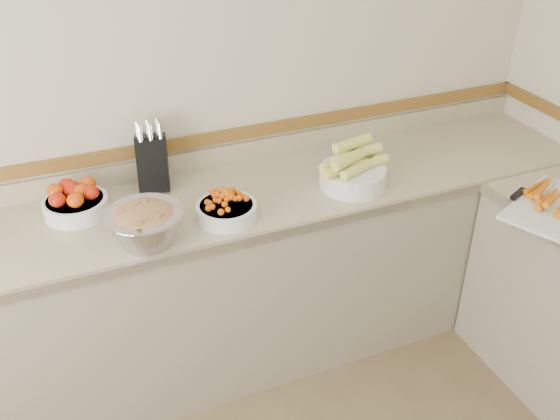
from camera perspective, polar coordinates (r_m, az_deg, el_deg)
name	(u,v)px	position (r m, az deg, el deg)	size (l,w,h in m)	color
back_wall	(148,95)	(2.81, -11.99, 10.24)	(4.00, 4.00, 0.00)	beige
counter_back	(183,291)	(2.95, -8.82, -7.34)	(4.00, 0.65, 1.08)	tan
knife_block	(152,161)	(2.82, -11.59, 4.39)	(0.17, 0.19, 0.33)	black
tomato_bowl	(75,201)	(2.74, -18.24, 0.79)	(0.27, 0.27, 0.13)	white
cherry_tomato_bowl	(227,208)	(2.59, -4.91, 0.17)	(0.26, 0.26, 0.14)	white
corn_bowl	(353,171)	(2.82, 6.67, 3.56)	(0.33, 0.30, 0.22)	white
rhubarb_bowl	(145,224)	(2.45, -12.22, -1.28)	(0.31, 0.31, 0.18)	#B2B2BA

